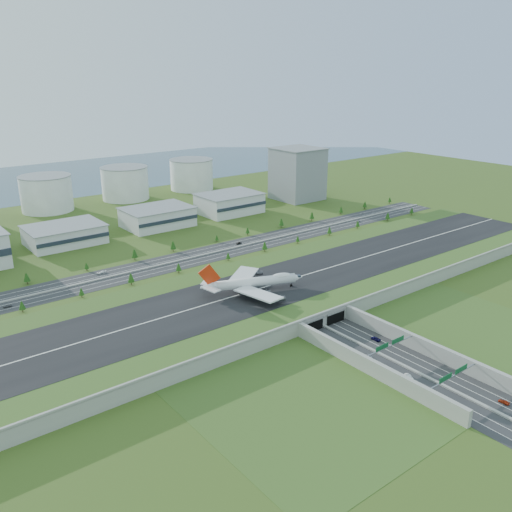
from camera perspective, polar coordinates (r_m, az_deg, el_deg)
ground at (r=339.43m, az=1.23°, el=-4.48°), size 1200.00×1200.00×0.00m
airfield_deck at (r=337.75m, az=1.25°, el=-3.84°), size 520.00×100.00×9.20m
underpass_road at (r=276.10m, az=14.56°, el=-10.19°), size 38.80×120.40×8.00m
sign_gantry_near at (r=276.72m, az=13.91°, el=-9.23°), size 38.70×0.70×9.80m
sign_gantry_far at (r=259.94m, az=20.03°, el=-11.85°), size 38.70×0.70×9.80m
north_expressway at (r=412.36m, az=-7.11°, el=-0.28°), size 560.00×36.00×0.12m
tree_row at (r=416.55m, az=-6.42°, el=0.64°), size 508.50×48.63×8.45m
hangar_mid_a at (r=470.06m, az=-19.50°, el=2.12°), size 58.00×42.00×15.00m
hangar_mid_b at (r=501.19m, az=-10.33°, el=4.05°), size 58.00×42.00×17.00m
hangar_mid_c at (r=541.15m, az=-2.83°, el=5.55°), size 58.00×42.00×19.00m
office_tower at (r=599.46m, az=4.39°, el=8.60°), size 46.00×46.00×55.00m
fuel_tank_b at (r=586.38m, az=-21.19°, el=6.14°), size 50.00×50.00×35.00m
fuel_tank_c at (r=615.29m, az=-13.62°, el=7.45°), size 50.00×50.00×35.00m
fuel_tank_d at (r=654.05m, az=-6.80°, el=8.51°), size 50.00×50.00×35.00m
bay_water at (r=759.68m, az=-22.43°, el=7.33°), size 1200.00×260.00×0.06m
boeing_747 at (r=327.24m, az=-0.33°, el=-2.78°), size 62.45×57.91×20.31m
car_0 at (r=278.73m, az=11.81°, el=-10.26°), size 1.98×4.45×1.49m
car_1 at (r=265.98m, az=15.79°, el=-12.12°), size 3.20×5.37×1.67m
car_2 at (r=295.80m, az=12.49°, el=-8.50°), size 2.66×5.61×1.55m
car_3 at (r=262.29m, az=24.64°, el=-13.77°), size 2.02×4.76×1.37m
car_4 at (r=359.21m, az=-24.70°, el=-4.79°), size 4.88×1.97×1.66m
car_5 at (r=443.28m, az=-1.84°, el=1.36°), size 5.01×2.06×1.61m
car_6 at (r=517.91m, az=10.74°, el=3.62°), size 4.84×2.32×1.33m
car_7 at (r=394.64m, az=-15.90°, el=-1.65°), size 5.81×2.44×1.68m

